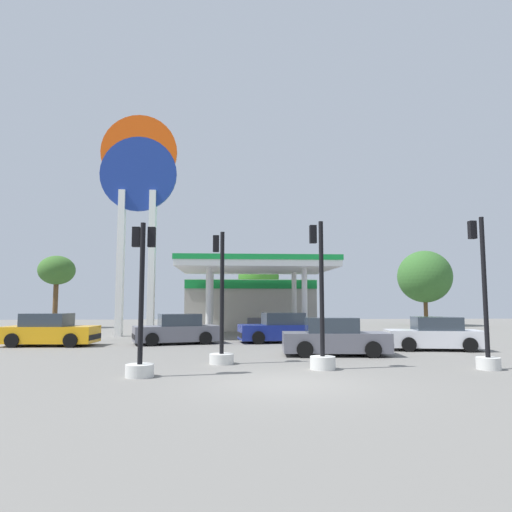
{
  "coord_description": "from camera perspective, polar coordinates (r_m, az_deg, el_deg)",
  "views": [
    {
      "loc": [
        -1.5,
        -11.91,
        2.04
      ],
      "look_at": [
        -0.1,
        10.17,
        4.27
      ],
      "focal_mm": 32.45,
      "sensor_mm": 36.0,
      "label": 1
    }
  ],
  "objects": [
    {
      "name": "tree_2",
      "position": [
        43.77,
        20.07,
        -2.41
      ],
      "size": [
        4.7,
        4.7,
        6.63
      ],
      "color": "brown",
      "rests_on": "ground"
    },
    {
      "name": "traffic_signal_1",
      "position": [
        16.05,
        26.42,
        -7.76
      ],
      "size": [
        0.71,
        0.71,
        4.72
      ],
      "color": "silver",
      "rests_on": "ground"
    },
    {
      "name": "car_4",
      "position": [
        23.51,
        -9.73,
        -9.01
      ],
      "size": [
        4.43,
        2.77,
        1.48
      ],
      "color": "black",
      "rests_on": "ground"
    },
    {
      "name": "station_pole_sign",
      "position": [
        30.16,
        -14.33,
        7.84
      ],
      "size": [
        4.77,
        0.56,
        13.9
      ],
      "color": "white",
      "rests_on": "ground"
    },
    {
      "name": "car_2",
      "position": [
        24.19,
        -24.1,
        -8.45
      ],
      "size": [
        4.36,
        2.13,
        1.53
      ],
      "color": "black",
      "rests_on": "ground"
    },
    {
      "name": "traffic_signal_3",
      "position": [
        15.75,
        -4.33,
        -9.16
      ],
      "size": [
        0.81,
        0.81,
        4.44
      ],
      "color": "silver",
      "rests_on": "ground"
    },
    {
      "name": "car_1",
      "position": [
        18.48,
        9.66,
        -9.95
      ],
      "size": [
        4.19,
        2.11,
        1.46
      ],
      "color": "black",
      "rests_on": "ground"
    },
    {
      "name": "tree_1",
      "position": [
        39.07,
        0.32,
        -2.65
      ],
      "size": [
        3.44,
        3.44,
        5.61
      ],
      "color": "brown",
      "rests_on": "ground"
    },
    {
      "name": "gas_station",
      "position": [
        34.11,
        -0.72,
        -5.28
      ],
      "size": [
        9.37,
        13.36,
        4.67
      ],
      "color": "#ADA89E",
      "rests_on": "ground"
    },
    {
      "name": "ground_plane",
      "position": [
        12.18,
        3.62,
        -15.37
      ],
      "size": [
        90.0,
        90.0,
        0.0
      ],
      "primitive_type": "plane",
      "color": "slate",
      "rests_on": "ground"
    },
    {
      "name": "traffic_signal_2",
      "position": [
        14.58,
        8.07,
        -9.32
      ],
      "size": [
        0.77,
        0.77,
        4.58
      ],
      "color": "silver",
      "rests_on": "ground"
    },
    {
      "name": "tree_0",
      "position": [
        40.65,
        -23.36,
        -1.72
      ],
      "size": [
        2.88,
        2.88,
        5.81
      ],
      "color": "brown",
      "rests_on": "ground"
    },
    {
      "name": "traffic_signal_0",
      "position": [
        13.4,
        -14.0,
        -8.46
      ],
      "size": [
        0.77,
        0.77,
        4.29
      ],
      "color": "silver",
      "rests_on": "ground"
    },
    {
      "name": "car_3",
      "position": [
        21.63,
        21.08,
        -9.07
      ],
      "size": [
        4.18,
        2.3,
        1.42
      ],
      "color": "black",
      "rests_on": "ground"
    },
    {
      "name": "car_0",
      "position": [
        24.07,
        3.06,
        -8.97
      ],
      "size": [
        4.4,
        2.3,
        1.51
      ],
      "color": "black",
      "rests_on": "ground"
    }
  ]
}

